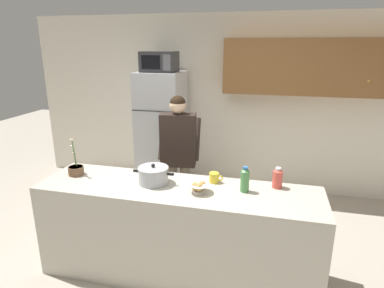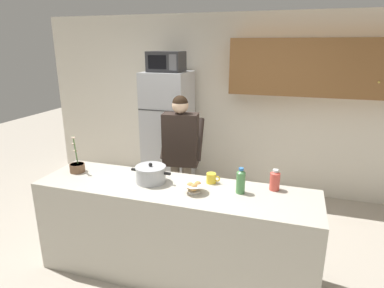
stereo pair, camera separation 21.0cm
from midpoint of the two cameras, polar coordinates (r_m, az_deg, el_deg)
ground_plane at (r=3.48m, az=-4.22°, el=-21.49°), size 14.00×14.00×0.00m
back_wall_unit at (r=4.92m, az=6.75°, el=8.30°), size 6.00×0.48×2.60m
kitchen_island at (r=3.22m, az=-4.41°, el=-15.06°), size 2.59×0.68×0.92m
refrigerator at (r=4.90m, az=-6.50°, el=1.89°), size 0.64×0.68×1.79m
microwave at (r=4.72m, az=-7.03°, el=14.06°), size 0.48×0.37×0.28m
person_near_pot at (r=3.86m, az=-3.94°, el=-0.56°), size 0.54×0.46×1.62m
cooking_pot at (r=3.08m, az=-8.69°, el=-5.41°), size 0.40×0.29×0.19m
coffee_mug at (r=3.08m, az=1.96°, el=-5.91°), size 0.13×0.09×0.10m
bread_bowl at (r=2.87m, az=-0.91°, el=-7.54°), size 0.20×0.20×0.10m
bottle_near_edge at (r=2.89m, az=7.16°, el=-6.20°), size 0.08×0.08×0.23m
bottle_mid_counter at (r=3.03m, az=12.78°, el=-5.80°), size 0.09×0.09×0.19m
potted_orchid at (r=3.48m, az=-21.24°, el=-4.13°), size 0.15×0.15×0.38m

